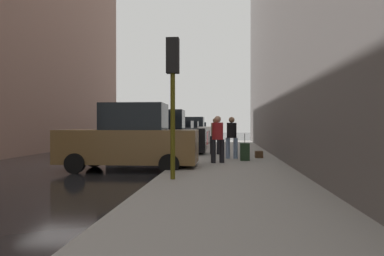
% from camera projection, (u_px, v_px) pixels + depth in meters
% --- Properties ---
extents(ground_plane, '(120.00, 120.00, 0.00)m').
position_uv_depth(ground_plane, '(63.00, 167.00, 13.48)').
color(ground_plane, black).
extents(sidewalk, '(4.00, 40.00, 0.15)m').
position_uv_depth(sidewalk, '(230.00, 167.00, 12.94)').
color(sidewalk, gray).
rests_on(sidewalk, ground_plane).
extents(parked_bronze_suv, '(4.62, 2.11, 2.25)m').
position_uv_depth(parked_bronze_suv, '(130.00, 140.00, 12.55)').
color(parked_bronze_suv, brown).
rests_on(parked_bronze_suv, ground_plane).
extents(parked_black_suv, '(4.63, 2.12, 2.25)m').
position_uv_depth(parked_black_suv, '(159.00, 135.00, 18.00)').
color(parked_black_suv, black).
rests_on(parked_black_suv, ground_plane).
extents(parked_red_hatchback, '(4.26, 2.17, 1.79)m').
position_uv_depth(parked_red_hatchback, '(175.00, 136.00, 23.70)').
color(parked_red_hatchback, '#B2191E').
rests_on(parked_red_hatchback, ground_plane).
extents(parked_silver_sedan, '(4.23, 2.12, 1.79)m').
position_uv_depth(parked_silver_sedan, '(184.00, 134.00, 28.62)').
color(parked_silver_sedan, '#B7BABF').
rests_on(parked_silver_sedan, ground_plane).
extents(parked_white_van, '(4.63, 2.12, 2.25)m').
position_uv_depth(parked_white_van, '(191.00, 130.00, 34.43)').
color(parked_white_van, silver).
rests_on(parked_white_van, ground_plane).
extents(parked_dark_green_sedan, '(4.27, 2.19, 1.79)m').
position_uv_depth(parked_dark_green_sedan, '(196.00, 131.00, 40.25)').
color(parked_dark_green_sedan, '#193828').
rests_on(parked_dark_green_sedan, ground_plane).
extents(fire_hydrant, '(0.42, 0.22, 0.70)m').
position_uv_depth(fire_hydrant, '(199.00, 145.00, 19.26)').
color(fire_hydrant, red).
rests_on(fire_hydrant, sidewalk).
extents(traffic_light, '(0.32, 0.32, 3.60)m').
position_uv_depth(traffic_light, '(173.00, 77.00, 9.53)').
color(traffic_light, '#514C0F').
rests_on(traffic_light, sidewalk).
extents(pedestrian_in_jeans, '(0.52, 0.44, 1.71)m').
position_uv_depth(pedestrian_in_jeans, '(232.00, 135.00, 15.35)').
color(pedestrian_in_jeans, '#728CB2').
rests_on(pedestrian_in_jeans, sidewalk).
extents(pedestrian_in_red_jacket, '(0.53, 0.49, 1.71)m').
position_uv_depth(pedestrian_in_red_jacket, '(218.00, 137.00, 13.60)').
color(pedestrian_in_red_jacket, black).
rests_on(pedestrian_in_red_jacket, sidewalk).
extents(pedestrian_in_tan_coat, '(0.51, 0.43, 1.71)m').
position_uv_depth(pedestrian_in_tan_coat, '(215.00, 134.00, 17.54)').
color(pedestrian_in_tan_coat, black).
rests_on(pedestrian_in_tan_coat, sidewalk).
extents(rolling_suitcase, '(0.36, 0.56, 1.04)m').
position_uv_depth(rolling_suitcase, '(245.00, 152.00, 14.61)').
color(rolling_suitcase, black).
rests_on(rolling_suitcase, sidewalk).
extents(duffel_bag, '(0.32, 0.44, 0.28)m').
position_uv_depth(duffel_bag, '(259.00, 154.00, 15.77)').
color(duffel_bag, '#472D19').
rests_on(duffel_bag, sidewalk).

